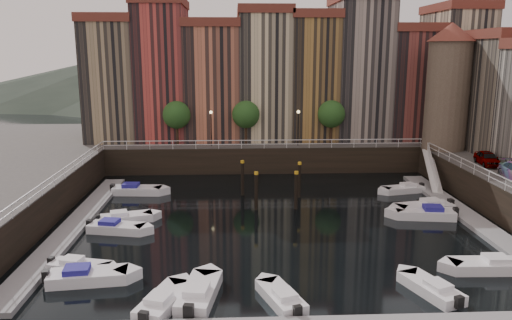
{
  "coord_description": "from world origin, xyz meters",
  "views": [
    {
      "loc": [
        -3.38,
        -39.41,
        13.79
      ],
      "look_at": [
        -1.45,
        4.0,
        4.29
      ],
      "focal_mm": 35.0,
      "sensor_mm": 36.0,
      "label": 1
    }
  ],
  "objects_px": {
    "corner_tower": "(448,85)",
    "gangway": "(432,168)",
    "boat_left_2": "(116,228)",
    "car_a": "(487,159)",
    "boat_left_1": "(79,266)",
    "mooring_pilings": "(273,185)",
    "boat_left_0": "(86,276)"
  },
  "relations": [
    {
      "from": "boat_left_0",
      "to": "car_a",
      "type": "distance_m",
      "value": 37.53
    },
    {
      "from": "boat_left_1",
      "to": "boat_left_2",
      "type": "relative_size",
      "value": 0.9
    },
    {
      "from": "corner_tower",
      "to": "car_a",
      "type": "bearing_deg",
      "value": -84.43
    },
    {
      "from": "corner_tower",
      "to": "gangway",
      "type": "xyz_separation_m",
      "value": [
        -2.9,
        -4.5,
        -8.28
      ]
    },
    {
      "from": "boat_left_1",
      "to": "car_a",
      "type": "bearing_deg",
      "value": 38.22
    },
    {
      "from": "car_a",
      "to": "boat_left_2",
      "type": "bearing_deg",
      "value": -157.96
    },
    {
      "from": "boat_left_2",
      "to": "corner_tower",
      "type": "bearing_deg",
      "value": 38.56
    },
    {
      "from": "boat_left_0",
      "to": "gangway",
      "type": "bearing_deg",
      "value": 28.61
    },
    {
      "from": "gangway",
      "to": "car_a",
      "type": "relative_size",
      "value": 2.11
    },
    {
      "from": "corner_tower",
      "to": "car_a",
      "type": "xyz_separation_m",
      "value": [
        0.81,
        -8.35,
        -6.52
      ]
    },
    {
      "from": "corner_tower",
      "to": "boat_left_1",
      "type": "xyz_separation_m",
      "value": [
        -33.41,
        -23.75,
        -9.87
      ]
    },
    {
      "from": "corner_tower",
      "to": "boat_left_2",
      "type": "height_order",
      "value": "corner_tower"
    },
    {
      "from": "car_a",
      "to": "boat_left_0",
      "type": "bearing_deg",
      "value": -144.86
    },
    {
      "from": "corner_tower",
      "to": "boat_left_2",
      "type": "xyz_separation_m",
      "value": [
        -32.68,
        -16.7,
        -9.84
      ]
    },
    {
      "from": "corner_tower",
      "to": "gangway",
      "type": "height_order",
      "value": "corner_tower"
    },
    {
      "from": "boat_left_2",
      "to": "car_a",
      "type": "bearing_deg",
      "value": 25.49
    },
    {
      "from": "boat_left_0",
      "to": "boat_left_2",
      "type": "bearing_deg",
      "value": 84.78
    },
    {
      "from": "boat_left_0",
      "to": "car_a",
      "type": "height_order",
      "value": "car_a"
    },
    {
      "from": "mooring_pilings",
      "to": "boat_left_1",
      "type": "xyz_separation_m",
      "value": [
        -13.6,
        -14.26,
        -1.33
      ]
    },
    {
      "from": "mooring_pilings",
      "to": "car_a",
      "type": "bearing_deg",
      "value": 3.19
    },
    {
      "from": "boat_left_1",
      "to": "mooring_pilings",
      "type": "bearing_deg",
      "value": 60.32
    },
    {
      "from": "mooring_pilings",
      "to": "boat_left_2",
      "type": "relative_size",
      "value": 1.22
    },
    {
      "from": "boat_left_0",
      "to": "boat_left_2",
      "type": "xyz_separation_m",
      "value": [
        -0.21,
        8.68,
        -0.03
      ]
    },
    {
      "from": "boat_left_0",
      "to": "boat_left_1",
      "type": "distance_m",
      "value": 1.88
    },
    {
      "from": "corner_tower",
      "to": "gangway",
      "type": "relative_size",
      "value": 1.66
    },
    {
      "from": "boat_left_0",
      "to": "car_a",
      "type": "bearing_deg",
      "value": 20.48
    },
    {
      "from": "corner_tower",
      "to": "mooring_pilings",
      "type": "xyz_separation_m",
      "value": [
        -19.8,
        -9.5,
        -8.54
      ]
    },
    {
      "from": "gangway",
      "to": "car_a",
      "type": "bearing_deg",
      "value": -46.03
    },
    {
      "from": "gangway",
      "to": "boat_left_1",
      "type": "relative_size",
      "value": 1.96
    },
    {
      "from": "corner_tower",
      "to": "boat_left_2",
      "type": "bearing_deg",
      "value": -152.93
    },
    {
      "from": "mooring_pilings",
      "to": "car_a",
      "type": "xyz_separation_m",
      "value": [
        20.62,
        1.15,
        2.02
      ]
    },
    {
      "from": "corner_tower",
      "to": "mooring_pilings",
      "type": "bearing_deg",
      "value": -154.38
    }
  ]
}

